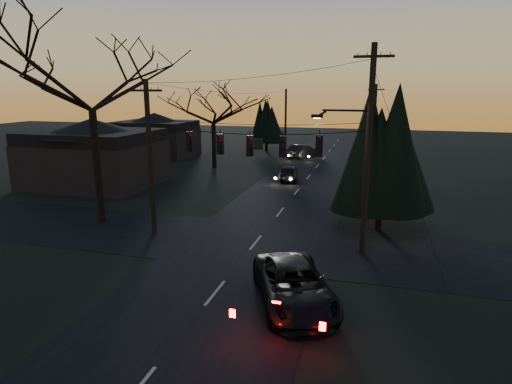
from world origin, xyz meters
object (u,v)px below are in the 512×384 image
(evergreen_right, at_px, (383,157))
(suv_near, at_px, (294,286))
(utility_pole_far_l, at_px, (285,149))
(bare_tree_left, at_px, (88,62))
(utility_pole_far_r, at_px, (372,163))
(sedan_oncoming_b, at_px, (302,151))
(utility_pole_right, at_px, (362,253))
(sedan_oncoming_a, at_px, (288,173))
(utility_pole_left, at_px, (155,233))

(evergreen_right, height_order, suv_near, evergreen_right)
(utility_pole_far_l, distance_m, bare_tree_left, 36.53)
(utility_pole_far_r, height_order, sedan_oncoming_b, utility_pole_far_r)
(bare_tree_left, bearing_deg, sedan_oncoming_b, 74.79)
(utility_pole_right, distance_m, sedan_oncoming_b, 30.12)
(utility_pole_right, height_order, sedan_oncoming_a, utility_pole_right)
(utility_pole_left, height_order, sedan_oncoming_b, utility_pole_left)
(utility_pole_far_r, distance_m, bare_tree_left, 32.63)
(sedan_oncoming_a, bearing_deg, sedan_oncoming_b, -95.12)
(utility_pole_right, distance_m, utility_pole_far_r, 28.00)
(suv_near, bearing_deg, sedan_oncoming_a, 78.62)
(sedan_oncoming_b, bearing_deg, utility_pole_far_r, -162.58)
(utility_pole_left, distance_m, sedan_oncoming_b, 29.25)
(utility_pole_far_r, bearing_deg, sedan_oncoming_b, 172.64)
(utility_pole_right, relative_size, sedan_oncoming_b, 2.08)
(utility_pole_far_r, xyz_separation_m, utility_pole_far_l, (-11.50, 8.00, 0.00))
(utility_pole_right, relative_size, sedan_oncoming_a, 2.45)
(utility_pole_left, bearing_deg, sedan_oncoming_a, 74.72)
(utility_pole_far_r, bearing_deg, evergreen_right, -88.19)
(utility_pole_far_l, distance_m, evergreen_right, 34.48)
(bare_tree_left, bearing_deg, utility_pole_far_r, 60.01)
(utility_pole_left, xyz_separation_m, evergreen_right, (12.26, 4.06, 4.28))
(sedan_oncoming_a, bearing_deg, suv_near, 92.96)
(utility_pole_left, xyz_separation_m, utility_pole_far_l, (0.00, 36.00, 0.00))
(bare_tree_left, height_order, evergreen_right, bare_tree_left)
(utility_pole_far_r, xyz_separation_m, bare_tree_left, (-15.61, -27.05, 9.47))
(utility_pole_right, bearing_deg, evergreen_right, 79.43)
(evergreen_right, bearing_deg, utility_pole_right, -100.57)
(utility_pole_left, bearing_deg, suv_near, -33.26)
(utility_pole_far_r, height_order, utility_pole_far_l, utility_pole_far_r)
(suv_near, height_order, sedan_oncoming_a, suv_near)
(utility_pole_right, height_order, bare_tree_left, bare_tree_left)
(utility_pole_far_r, relative_size, sedan_oncoming_a, 2.09)
(utility_pole_far_r, bearing_deg, sedan_oncoming_a, -120.94)
(suv_near, relative_size, sedan_oncoming_b, 1.14)
(utility_pole_far_l, distance_m, suv_near, 43.04)
(utility_pole_far_r, relative_size, bare_tree_left, 0.63)
(utility_pole_far_r, bearing_deg, bare_tree_left, -119.99)
(utility_pole_left, relative_size, sedan_oncoming_b, 1.77)
(suv_near, bearing_deg, utility_pole_far_r, 62.63)
(utility_pole_left, distance_m, suv_near, 11.03)
(bare_tree_left, bearing_deg, evergreen_right, 10.75)
(utility_pole_far_r, distance_m, sedan_oncoming_a, 13.77)
(utility_pole_left, bearing_deg, utility_pole_far_l, 90.00)
(utility_pole_far_r, relative_size, sedan_oncoming_b, 1.77)
(suv_near, bearing_deg, utility_pole_far_l, 78.85)
(utility_pole_right, xyz_separation_m, sedan_oncoming_a, (-7.07, 16.20, 0.69))
(evergreen_right, distance_m, sedan_oncoming_a, 14.88)
(evergreen_right, bearing_deg, sedan_oncoming_b, 109.28)
(bare_tree_left, height_order, sedan_oncoming_b, bare_tree_left)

